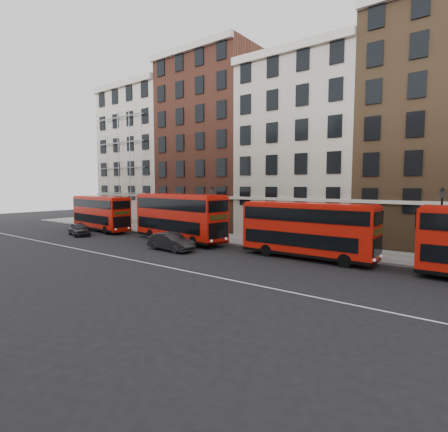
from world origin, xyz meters
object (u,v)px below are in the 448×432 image
Objects in this scene: car_rear at (79,229)px; bus_b at (179,216)px; car_front at (171,242)px; bus_a at (100,212)px; bus_c at (307,229)px.

bus_b is at bearing -55.44° from car_rear.
bus_b is 2.77× the size of car_rear.
bus_b is at bearing 39.14° from car_front.
car_front is (14.66, -0.14, 0.06)m from car_rear.
car_front is at bearing -73.50° from car_rear.
car_front is at bearing -6.72° from bus_a.
bus_b is at bearing -179.44° from bus_c.
bus_b reaches higher than car_rear.
car_rear is (-11.83, -3.73, -1.82)m from bus_b.
bus_b reaches higher than car_front.
car_front reaches higher than car_rear.
bus_c is 11.43m from car_front.
bus_c reaches higher than car_front.
bus_a is 4.31m from car_rear.
bus_b is 1.12× the size of bus_c.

